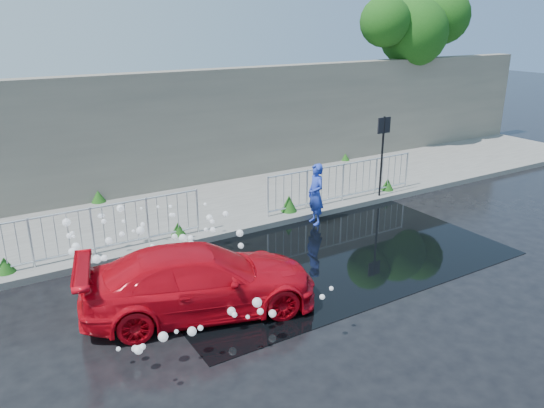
# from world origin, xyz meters

# --- Properties ---
(ground) EXTENTS (90.00, 90.00, 0.00)m
(ground) POSITION_xyz_m (0.00, 0.00, 0.00)
(ground) COLOR black
(ground) RESTS_ON ground
(pavement) EXTENTS (30.00, 4.00, 0.15)m
(pavement) POSITION_xyz_m (0.00, 5.00, 0.07)
(pavement) COLOR #60605C
(pavement) RESTS_ON ground
(curb) EXTENTS (30.00, 0.25, 0.16)m
(curb) POSITION_xyz_m (0.00, 3.00, 0.08)
(curb) COLOR #60605C
(curb) RESTS_ON ground
(retaining_wall) EXTENTS (30.00, 0.60, 3.50)m
(retaining_wall) POSITION_xyz_m (0.00, 7.20, 1.90)
(retaining_wall) COLOR #686258
(retaining_wall) RESTS_ON pavement
(puddle) EXTENTS (8.00, 5.00, 0.01)m
(puddle) POSITION_xyz_m (0.50, 1.00, 0.01)
(puddle) COLOR black
(puddle) RESTS_ON ground
(sign_post) EXTENTS (0.45, 0.06, 2.50)m
(sign_post) POSITION_xyz_m (4.20, 3.10, 1.72)
(sign_post) COLOR black
(sign_post) RESTS_ON ground
(tree) EXTENTS (5.02, 2.63, 6.29)m
(tree) POSITION_xyz_m (9.68, 7.41, 4.81)
(tree) COLOR #332114
(tree) RESTS_ON ground
(railing_left) EXTENTS (5.05, 0.05, 1.10)m
(railing_left) POSITION_xyz_m (-4.00, 3.35, 0.74)
(railing_left) COLOR silver
(railing_left) RESTS_ON pavement
(railing_right) EXTENTS (5.05, 0.05, 1.10)m
(railing_right) POSITION_xyz_m (3.00, 3.35, 0.74)
(railing_right) COLOR silver
(railing_right) RESTS_ON pavement
(weeds) EXTENTS (12.17, 3.93, 0.45)m
(weeds) POSITION_xyz_m (-0.11, 4.36, 0.33)
(weeds) COLOR #1B4312
(weeds) RESTS_ON pavement
(water_spray) EXTENTS (3.69, 5.44, 1.06)m
(water_spray) POSITION_xyz_m (-3.15, 1.44, 0.64)
(water_spray) COLOR white
(water_spray) RESTS_ON ground
(red_car) EXTENTS (4.55, 2.77, 1.23)m
(red_car) POSITION_xyz_m (-2.89, 0.12, 0.62)
(red_car) COLOR red
(red_car) RESTS_ON ground
(person) EXTENTS (0.47, 0.64, 1.61)m
(person) POSITION_xyz_m (1.50, 2.60, 0.81)
(person) COLOR #253EBC
(person) RESTS_ON ground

